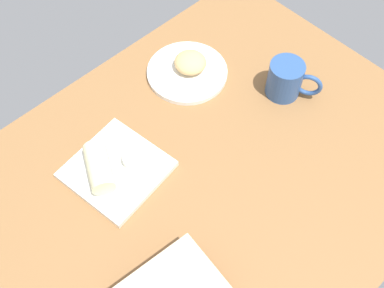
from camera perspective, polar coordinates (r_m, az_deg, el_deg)
dining_table at (r=117.72cm, az=2.97°, el=-2.66°), size 110.00×90.00×4.00cm
round_plate at (r=132.07cm, az=-0.59°, el=8.65°), size 22.23×22.23×1.40cm
scone_pastry at (r=130.50cm, az=-0.21°, el=9.81°), size 12.12×12.17×4.51cm
square_plate at (r=115.23cm, az=-9.05°, el=-3.07°), size 23.87×23.87×1.60cm
sauce_cup at (r=113.66cm, az=-6.92°, el=-1.78°), size 5.89×5.89×2.54cm
breakfast_wrap at (r=112.07cm, az=-11.13°, el=-2.76°), size 10.39×13.33×5.62cm
coffee_mug at (r=126.89cm, az=11.32°, el=7.66°), size 9.64×13.66×10.17cm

